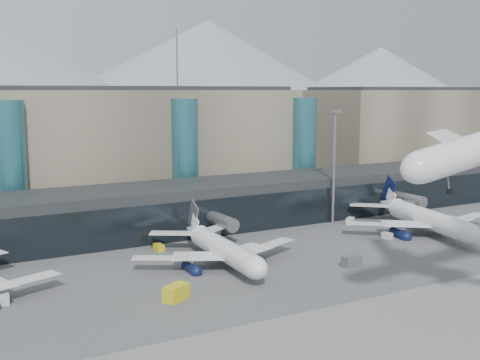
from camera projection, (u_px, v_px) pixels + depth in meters
name	position (u px, v px, depth m)	size (l,w,h in m)	color
ground	(373.00, 314.00, 81.29)	(900.00, 900.00, 0.00)	#515154
runway_strip	(462.00, 357.00, 68.30)	(400.00, 40.00, 0.04)	slate
runway_markings	(462.00, 356.00, 68.29)	(128.00, 1.00, 0.02)	gold
concourse	(195.00, 206.00, 130.56)	(170.00, 27.00, 10.00)	black
terminal_main	(44.00, 151.00, 145.06)	(130.00, 30.00, 31.00)	gray
terminal_east	(412.00, 134.00, 202.28)	(70.00, 30.00, 31.00)	gray
teal_towers	(104.00, 161.00, 136.19)	(116.40, 19.40, 46.00)	#2A6A75
mountain_ridge	(19.00, 67.00, 411.35)	(910.00, 400.00, 110.00)	gray
lightmast_mid	(334.00, 160.00, 135.05)	(3.00, 1.20, 25.60)	slate
jet_parked_mid	(217.00, 240.00, 105.21)	(32.54, 31.77, 10.49)	white
jet_parked_right	(420.00, 211.00, 128.38)	(35.68, 36.45, 11.73)	white
veh_b	(159.00, 247.00, 113.19)	(2.30, 1.41, 1.32)	gold
veh_c	(352.00, 261.00, 103.21)	(3.35, 1.77, 1.86)	#505055
veh_d	(350.00, 221.00, 135.73)	(2.57, 1.38, 1.47)	silver
veh_g	(387.00, 236.00, 122.58)	(2.12, 1.24, 1.24)	silver
veh_h	(176.00, 293.00, 86.64)	(4.03, 2.12, 2.23)	gold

